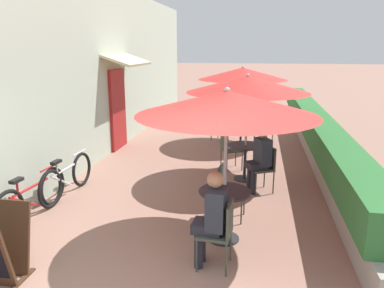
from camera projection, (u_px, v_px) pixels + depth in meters
cafe_facade_wall at (118, 68)px, 10.22m from camera, size 0.98×13.87×4.20m
planter_hedge at (314, 131)px, 9.75m from camera, size 0.60×12.87×1.01m
patio_table_near at (224, 206)px, 5.22m from camera, size 0.73×0.73×0.74m
patio_umbrella_near at (227, 103)px, 4.86m from camera, size 2.41×2.41×2.17m
cafe_chair_near_left at (227, 187)px, 5.90m from camera, size 0.43×0.43×0.87m
cafe_chair_near_right at (221, 229)px, 4.55m from camera, size 0.43×0.43×0.87m
seated_patron_near_right at (212, 215)px, 4.53m from camera, size 0.42×0.36×1.25m
coffee_cup_near at (223, 191)px, 5.04m from camera, size 0.07×0.07×0.09m
patio_table_mid at (245, 155)px, 7.64m from camera, size 0.73×0.73×0.74m
patio_umbrella_mid at (248, 84)px, 7.27m from camera, size 2.41×2.41×2.17m
cafe_chair_mid_left at (265, 165)px, 7.01m from camera, size 0.54×0.54×0.87m
seated_patron_mid_left at (260, 157)px, 6.93m from camera, size 0.50×0.47×1.25m
cafe_chair_mid_right at (229, 147)px, 8.26m from camera, size 0.54×0.54×0.87m
patio_table_far at (241, 126)px, 10.47m from camera, size 0.73×0.73×0.74m
patio_umbrella_far at (243, 74)px, 10.11m from camera, size 2.41×2.41×2.17m
cafe_chair_far_left at (265, 129)px, 10.12m from camera, size 0.54×0.54×0.87m
cafe_chair_far_right at (218, 123)px, 10.82m from camera, size 0.54×0.54×0.87m
coffee_cup_far at (239, 117)px, 10.29m from camera, size 0.07×0.07×0.09m
bicycle_leaning at (32, 197)px, 5.93m from camera, size 0.20×1.74×0.76m
bicycle_second at (67, 178)px, 6.82m from camera, size 0.14×1.74×0.76m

